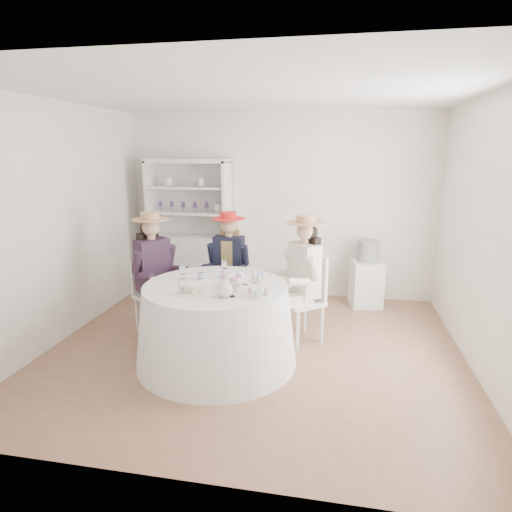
# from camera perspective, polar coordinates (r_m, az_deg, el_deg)

# --- Properties ---
(ground) EXTENTS (4.50, 4.50, 0.00)m
(ground) POSITION_cam_1_polar(r_m,az_deg,el_deg) (4.87, -0.22, -12.36)
(ground) COLOR brown
(ground) RESTS_ON ground
(ceiling) EXTENTS (4.50, 4.50, 0.00)m
(ceiling) POSITION_cam_1_polar(r_m,az_deg,el_deg) (4.40, -0.26, 21.00)
(ceiling) COLOR white
(ceiling) RESTS_ON wall_back
(wall_back) EXTENTS (4.50, 0.00, 4.50)m
(wall_back) POSITION_cam_1_polar(r_m,az_deg,el_deg) (6.40, 3.17, 6.64)
(wall_back) COLOR silver
(wall_back) RESTS_ON ground
(wall_front) EXTENTS (4.50, 0.00, 4.50)m
(wall_front) POSITION_cam_1_polar(r_m,az_deg,el_deg) (2.57, -8.75, -4.58)
(wall_front) COLOR silver
(wall_front) RESTS_ON ground
(wall_left) EXTENTS (0.00, 4.50, 4.50)m
(wall_left) POSITION_cam_1_polar(r_m,az_deg,el_deg) (5.34, -24.73, 3.95)
(wall_left) COLOR silver
(wall_left) RESTS_ON ground
(wall_right) EXTENTS (0.00, 4.50, 4.50)m
(wall_right) POSITION_cam_1_polar(r_m,az_deg,el_deg) (4.59, 28.54, 2.09)
(wall_right) COLOR silver
(wall_right) RESTS_ON ground
(tea_table) EXTENTS (1.66, 1.66, 0.84)m
(tea_table) POSITION_cam_1_polar(r_m,az_deg,el_deg) (4.49, -5.30, -8.97)
(tea_table) COLOR white
(tea_table) RESTS_ON ground
(hutch) EXTENTS (1.36, 0.84, 2.04)m
(hutch) POSITION_cam_1_polar(r_m,az_deg,el_deg) (6.58, -8.64, 1.19)
(hutch) COLOR silver
(hutch) RESTS_ON ground
(side_table) EXTENTS (0.49, 0.49, 0.65)m
(side_table) POSITION_cam_1_polar(r_m,az_deg,el_deg) (6.26, 14.44, -3.55)
(side_table) COLOR silver
(side_table) RESTS_ON ground
(hatbox) EXTENTS (0.30, 0.30, 0.30)m
(hatbox) POSITION_cam_1_polar(r_m,az_deg,el_deg) (6.14, 14.71, 0.65)
(hatbox) COLOR black
(hatbox) RESTS_ON side_table
(guest_left) EXTENTS (0.63, 0.60, 1.47)m
(guest_left) POSITION_cam_1_polar(r_m,az_deg,el_deg) (5.14, -13.44, -1.44)
(guest_left) COLOR silver
(guest_left) RESTS_ON ground
(guest_mid) EXTENTS (0.51, 0.54, 1.42)m
(guest_mid) POSITION_cam_1_polar(r_m,az_deg,el_deg) (5.35, -3.66, -0.72)
(guest_mid) COLOR silver
(guest_mid) RESTS_ON ground
(guest_right) EXTENTS (0.63, 0.61, 1.47)m
(guest_right) POSITION_cam_1_polar(r_m,az_deg,el_deg) (4.83, 6.21, -2.16)
(guest_right) COLOR silver
(guest_right) RESTS_ON ground
(spare_chair) EXTENTS (0.57, 0.57, 1.00)m
(spare_chair) POSITION_cam_1_polar(r_m,az_deg,el_deg) (5.72, -3.58, -2.58)
(spare_chair) COLOR silver
(spare_chair) RESTS_ON ground
(teacup_a) EXTENTS (0.08, 0.08, 0.06)m
(teacup_a) POSITION_cam_1_polar(r_m,az_deg,el_deg) (4.53, -7.31, -2.70)
(teacup_a) COLOR white
(teacup_a) RESTS_ON tea_table
(teacup_b) EXTENTS (0.07, 0.07, 0.06)m
(teacup_b) POSITION_cam_1_polar(r_m,az_deg,el_deg) (4.57, -4.52, -2.53)
(teacup_b) COLOR white
(teacup_b) RESTS_ON tea_table
(teacup_c) EXTENTS (0.11, 0.11, 0.07)m
(teacup_c) POSITION_cam_1_polar(r_m,az_deg,el_deg) (4.43, -2.04, -2.97)
(teacup_c) COLOR white
(teacup_c) RESTS_ON tea_table
(flower_bowl) EXTENTS (0.26, 0.26, 0.05)m
(flower_bowl) POSITION_cam_1_polar(r_m,az_deg,el_deg) (4.27, -2.99, -3.72)
(flower_bowl) COLOR white
(flower_bowl) RESTS_ON tea_table
(flower_arrangement) EXTENTS (0.20, 0.20, 0.07)m
(flower_arrangement) POSITION_cam_1_polar(r_m,az_deg,el_deg) (4.17, -2.94, -3.17)
(flower_arrangement) COLOR pink
(flower_arrangement) RESTS_ON tea_table
(table_teapot) EXTENTS (0.24, 0.17, 0.18)m
(table_teapot) POSITION_cam_1_polar(r_m,az_deg,el_deg) (3.97, -4.09, -4.37)
(table_teapot) COLOR white
(table_teapot) RESTS_ON tea_table
(sandwich_plate) EXTENTS (0.27, 0.27, 0.06)m
(sandwich_plate) POSITION_cam_1_polar(r_m,az_deg,el_deg) (4.11, -8.57, -4.73)
(sandwich_plate) COLOR white
(sandwich_plate) RESTS_ON tea_table
(cupcake_stand) EXTENTS (0.23, 0.23, 0.22)m
(cupcake_stand) POSITION_cam_1_polar(r_m,az_deg,el_deg) (3.98, 0.30, -4.22)
(cupcake_stand) COLOR white
(cupcake_stand) RESTS_ON tea_table
(stemware_set) EXTENTS (0.85, 0.82, 0.15)m
(stemware_set) POSITION_cam_1_polar(r_m,az_deg,el_deg) (4.32, -5.44, -2.89)
(stemware_set) COLOR white
(stemware_set) RESTS_ON tea_table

